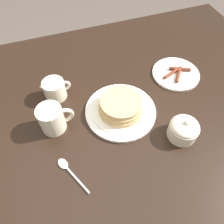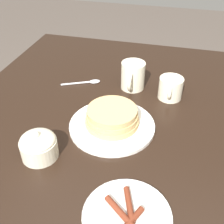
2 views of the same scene
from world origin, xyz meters
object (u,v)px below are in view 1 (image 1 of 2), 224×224
object	(u,v)px
sugar_bowl	(184,129)
spoon	(68,169)
pancake_plate	(121,108)
creamer_pitcher	(54,89)
coffee_mug	(52,118)
side_plate_bacon	(176,74)

from	to	relation	value
sugar_bowl	spoon	bearing A→B (deg)	179.49
pancake_plate	creamer_pitcher	world-z (taller)	creamer_pitcher
creamer_pitcher	spoon	xyz separation A→B (m)	(-0.02, -0.31, -0.04)
spoon	sugar_bowl	bearing A→B (deg)	-0.51
coffee_mug	creamer_pitcher	xyz separation A→B (m)	(0.03, 0.14, -0.01)
sugar_bowl	coffee_mug	bearing A→B (deg)	156.32
coffee_mug	pancake_plate	bearing A→B (deg)	-4.38
pancake_plate	side_plate_bacon	bearing A→B (deg)	20.36
pancake_plate	coffee_mug	bearing A→B (deg)	175.62
pancake_plate	sugar_bowl	xyz separation A→B (m)	(0.16, -0.16, 0.01)
pancake_plate	sugar_bowl	bearing A→B (deg)	-44.06
creamer_pitcher	pancake_plate	bearing A→B (deg)	-36.34
creamer_pitcher	sugar_bowl	distance (m)	0.49
sugar_bowl	pancake_plate	bearing A→B (deg)	135.94
side_plate_bacon	coffee_mug	world-z (taller)	coffee_mug
side_plate_bacon	coffee_mug	bearing A→B (deg)	-170.45
sugar_bowl	spoon	xyz separation A→B (m)	(-0.40, 0.00, -0.03)
creamer_pitcher	sugar_bowl	world-z (taller)	creamer_pitcher
side_plate_bacon	spoon	world-z (taller)	side_plate_bacon
spoon	creamer_pitcher	bearing A→B (deg)	86.05
side_plate_bacon	creamer_pitcher	xyz separation A→B (m)	(-0.50, 0.05, 0.03)
pancake_plate	creamer_pitcher	bearing A→B (deg)	143.66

